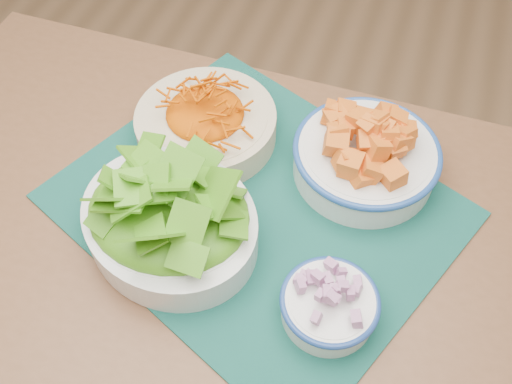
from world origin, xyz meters
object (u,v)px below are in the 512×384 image
at_px(placemat, 256,205).
at_px(onion_bowl, 330,303).
at_px(carrot_bowl, 206,120).
at_px(table, 197,267).
at_px(lettuce_bowl, 168,213).
at_px(squash_bowl, 367,152).

xyz_separation_m(placemat, onion_bowl, (0.14, -0.14, 0.03)).
bearing_deg(carrot_bowl, placemat, -41.11).
xyz_separation_m(placemat, carrot_bowl, (-0.12, 0.10, 0.04)).
distance_m(carrot_bowl, onion_bowl, 0.35).
bearing_deg(table, onion_bowl, -16.99).
distance_m(placemat, onion_bowl, 0.20).
relative_size(carrot_bowl, onion_bowl, 1.94).
bearing_deg(placemat, carrot_bowl, 162.35).
bearing_deg(onion_bowl, lettuce_bowl, 168.89).
xyz_separation_m(carrot_bowl, lettuce_bowl, (0.02, -0.19, 0.02)).
xyz_separation_m(placemat, squash_bowl, (0.14, 0.11, 0.05)).
height_order(carrot_bowl, lettuce_bowl, lettuce_bowl).
height_order(placemat, carrot_bowl, carrot_bowl).
relative_size(placemat, carrot_bowl, 1.95).
height_order(squash_bowl, onion_bowl, squash_bowl).
relative_size(placemat, squash_bowl, 2.18).
height_order(placemat, onion_bowl, onion_bowl).
relative_size(placemat, onion_bowl, 3.80).
height_order(lettuce_bowl, onion_bowl, lettuce_bowl).
relative_size(table, squash_bowl, 4.35).
bearing_deg(onion_bowl, squash_bowl, 91.61).
relative_size(squash_bowl, lettuce_bowl, 0.75).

